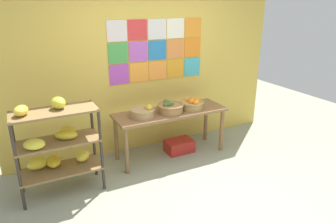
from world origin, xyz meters
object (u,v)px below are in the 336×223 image
fruit_basket_back_left (192,104)px  fruit_basket_left (170,107)px  fruit_basket_centre (143,112)px  produce_crate_under_table (179,146)px  banana_shelf_unit (56,142)px  display_table (171,117)px

fruit_basket_back_left → fruit_basket_left: 0.38m
fruit_basket_centre → produce_crate_under_table: (0.61, 0.06, -0.69)m
banana_shelf_unit → display_table: size_ratio=0.71×
banana_shelf_unit → fruit_basket_left: bearing=6.3°
banana_shelf_unit → fruit_basket_left: (1.63, 0.18, 0.13)m
fruit_basket_left → display_table: bearing=58.2°
display_table → fruit_basket_back_left: bearing=-7.3°
fruit_basket_centre → fruit_basket_back_left: fruit_basket_centre is taller
display_table → produce_crate_under_table: bearing=8.2°
fruit_basket_back_left → fruit_basket_left: fruit_basket_left is taller
fruit_basket_centre → fruit_basket_left: size_ratio=0.88×
display_table → fruit_basket_centre: (-0.45, -0.04, 0.16)m
fruit_basket_back_left → produce_crate_under_table: 0.72m
banana_shelf_unit → produce_crate_under_table: banana_shelf_unit is taller
fruit_basket_centre → produce_crate_under_table: bearing=5.8°
banana_shelf_unit → display_table: 1.68m
fruit_basket_back_left → produce_crate_under_table: bearing=158.7°
fruit_basket_back_left → fruit_basket_left: (-0.38, -0.02, 0.01)m
fruit_basket_left → produce_crate_under_table: fruit_basket_left is taller
fruit_basket_centre → produce_crate_under_table: 0.93m
banana_shelf_unit → produce_crate_under_table: size_ratio=2.86×
display_table → fruit_basket_back_left: fruit_basket_back_left is taller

